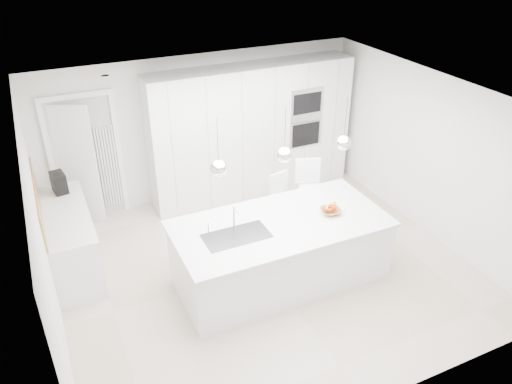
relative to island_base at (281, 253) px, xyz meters
name	(u,v)px	position (x,y,z in m)	size (l,w,h in m)	color
floor	(265,268)	(-0.10, 0.30, -0.43)	(5.50, 5.50, 0.00)	#C3B3A0
wall_back	(202,127)	(-0.10, 2.80, 0.82)	(5.50, 5.50, 0.00)	silver
wall_left	(43,243)	(-2.85, 0.30, 0.82)	(5.00, 5.00, 0.00)	silver
ceiling	(267,101)	(-0.10, 0.30, 2.07)	(5.50, 5.50, 0.00)	white
tall_cabinets	(252,131)	(0.70, 2.50, 0.72)	(3.60, 0.60, 2.30)	white
oven_stack	(306,118)	(1.60, 2.19, 0.92)	(0.62, 0.04, 1.05)	#A5A5A8
doorway_frame	(87,161)	(-2.05, 2.77, 0.59)	(1.11, 0.08, 2.13)	white
hallway_door	(71,166)	(-2.30, 2.72, 0.57)	(0.82, 0.04, 2.00)	white
radiator	(109,167)	(-1.73, 2.76, 0.42)	(0.32, 0.04, 1.40)	white
left_base_cabinets	(71,241)	(-2.55, 1.50, 0.00)	(0.60, 1.80, 0.86)	white
left_worktop	(65,214)	(-2.55, 1.50, 0.45)	(0.62, 1.82, 0.04)	white
oak_backsplash	(38,201)	(-2.84, 1.50, 0.72)	(0.02, 1.80, 0.50)	#AD7435
island_base	(281,253)	(0.00, 0.00, 0.00)	(2.80, 1.20, 0.86)	white
island_worktop	(280,224)	(0.00, 0.05, 0.45)	(2.84, 1.40, 0.04)	white
island_sink	(237,241)	(-0.65, 0.00, 0.39)	(0.84, 0.44, 0.18)	#3F3F42
island_tap	(234,217)	(-0.60, 0.20, 0.62)	(0.02, 0.02, 0.30)	white
pendant_left	(219,168)	(-0.85, 0.00, 1.47)	(0.20, 0.20, 0.20)	white
pendant_mid	(284,155)	(0.00, 0.00, 1.47)	(0.20, 0.20, 0.20)	white
pendant_right	(344,143)	(0.85, 0.00, 1.47)	(0.20, 0.20, 0.20)	white
fruit_bowl	(331,211)	(0.72, -0.04, 0.50)	(0.27, 0.27, 0.07)	#AD7435
espresso_machine	(59,183)	(-2.53, 2.13, 0.62)	(0.18, 0.28, 0.30)	black
bar_stool_left	(282,208)	(0.48, 0.90, 0.10)	(0.35, 0.49, 1.06)	white
bar_stool_right	(311,199)	(0.95, 0.83, 0.18)	(0.40, 0.56, 1.22)	white
apple_a	(330,208)	(0.73, -0.01, 0.54)	(0.08, 0.08, 0.08)	#AA2A0A
apple_b	(334,208)	(0.76, -0.04, 0.54)	(0.09, 0.09, 0.09)	#AA2A0A
apple_c	(327,208)	(0.68, 0.00, 0.54)	(0.08, 0.08, 0.08)	#AA2A0A
apple_extra_3	(326,210)	(0.65, -0.03, 0.54)	(0.08, 0.08, 0.08)	#AA2A0A
banana_bunch	(331,206)	(0.72, -0.03, 0.58)	(0.21, 0.21, 0.03)	yellow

